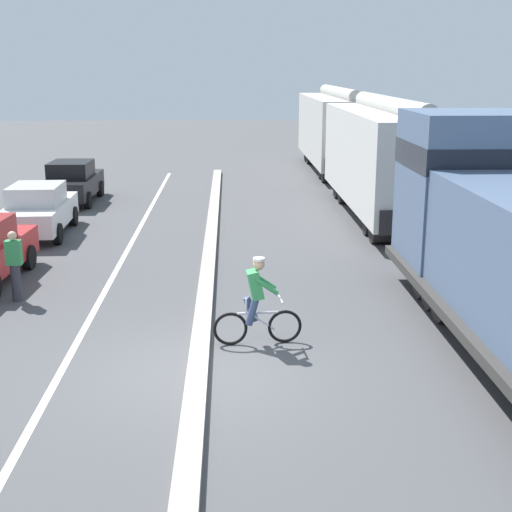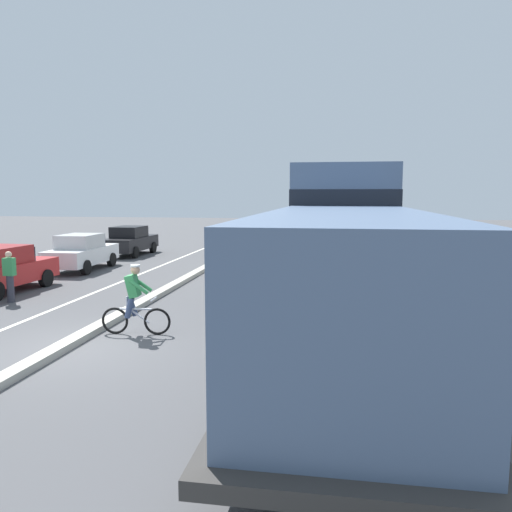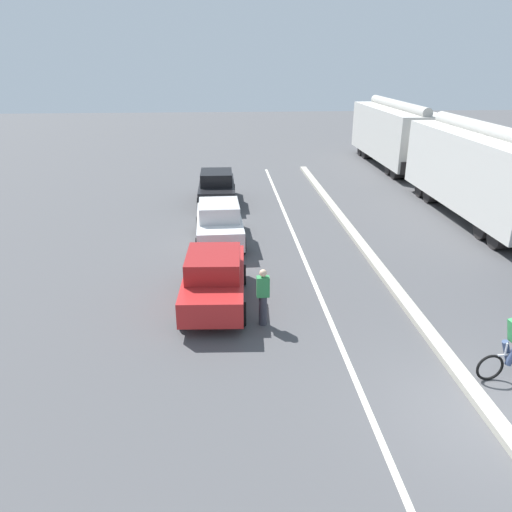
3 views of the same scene
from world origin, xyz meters
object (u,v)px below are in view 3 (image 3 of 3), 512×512
object	(u,v)px
hopper_car_lead	(482,173)
parked_car_white	(219,222)
parked_car_red	(214,278)
parked_car_black	(217,187)
hopper_car_middle	(395,134)
pedestrian_by_cars	(263,296)

from	to	relation	value
hopper_car_lead	parked_car_white	size ratio (longest dim) A/B	2.50
parked_car_white	hopper_car_lead	bearing A→B (deg)	11.23
parked_car_red	parked_car_white	bearing A→B (deg)	88.29
parked_car_red	parked_car_black	distance (m)	10.84
hopper_car_middle	pedestrian_by_cars	size ratio (longest dim) A/B	6.54
hopper_car_middle	parked_car_red	xyz separation A→B (m)	(-11.63, -19.13, -1.26)
hopper_car_middle	parked_car_black	distance (m)	14.30
hopper_car_lead	pedestrian_by_cars	distance (m)	13.66
hopper_car_lead	parked_car_black	world-z (taller)	hopper_car_lead
hopper_car_lead	pedestrian_by_cars	size ratio (longest dim) A/B	6.54
parked_car_white	parked_car_black	xyz separation A→B (m)	(-0.11, 5.59, 0.00)
hopper_car_middle	parked_car_black	xyz separation A→B (m)	(-11.58, -8.29, -1.26)
hopper_car_middle	parked_car_black	world-z (taller)	hopper_car_middle
hopper_car_middle	parked_car_red	bearing A→B (deg)	-121.29
parked_car_red	parked_car_white	world-z (taller)	same
hopper_car_lead	parked_car_red	world-z (taller)	hopper_car_lead
parked_car_black	parked_car_white	bearing A→B (deg)	-88.82
hopper_car_lead	parked_car_red	bearing A→B (deg)	-147.08
hopper_car_middle	parked_car_white	xyz separation A→B (m)	(-11.47, -13.88, -1.26)
parked_car_white	parked_car_black	distance (m)	5.59
parked_car_red	pedestrian_by_cars	world-z (taller)	same
parked_car_red	parked_car_white	xyz separation A→B (m)	(0.16, 5.25, 0.00)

